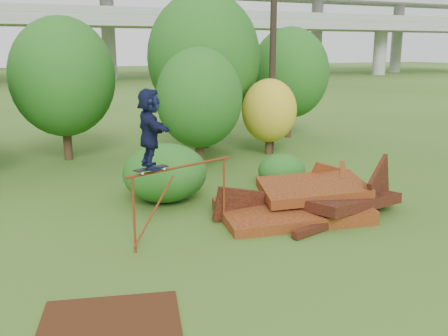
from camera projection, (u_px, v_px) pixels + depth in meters
name	position (u px, v px, depth m)	size (l,w,h in m)	color
ground	(289.00, 249.00, 11.81)	(240.00, 240.00, 0.00)	#2D5116
scrap_pile	(310.00, 203.00, 14.10)	(5.68, 3.14, 1.93)	#3D120B
grind_rail	(182.00, 185.00, 12.19)	(2.96, 1.10, 1.86)	#66280F
skateboard	(151.00, 168.00, 11.47)	(0.87, 0.49, 0.09)	black
skater	(150.00, 129.00, 11.25)	(1.69, 0.54, 1.82)	#101534
flat_plate	(110.00, 320.00, 8.68)	(2.40, 1.71, 0.03)	#381B0C
tree_1	(63.00, 77.00, 20.37)	(4.24, 4.24, 5.90)	black
tree_2	(199.00, 98.00, 18.98)	(3.31, 3.31, 4.67)	black
tree_3	(204.00, 58.00, 22.73)	(5.13, 5.13, 7.12)	black
tree_4	(269.00, 111.00, 21.81)	(2.42, 2.42, 3.34)	black
tree_5	(290.00, 73.00, 25.66)	(4.04, 4.04, 5.67)	black
shrub_left	(165.00, 173.00, 15.27)	(2.60, 2.40, 1.80)	#1B5416
shrub_right	(282.00, 171.00, 16.86)	(1.63, 1.50, 1.16)	#1B5416
utility_pole	(273.00, 24.00, 21.13)	(1.40, 0.28, 11.01)	black
freeway_overpass	(42.00, 3.00, 65.32)	(160.00, 15.00, 13.70)	gray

